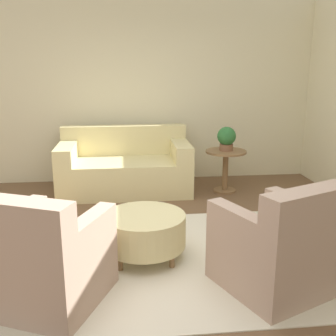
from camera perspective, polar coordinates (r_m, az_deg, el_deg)
The scene contains 9 objects.
ground_plane at distance 3.82m, azimuth -1.35°, elevation -13.13°, with size 16.00×16.00×0.00m, color brown.
wall_back at distance 6.24m, azimuth -3.81°, elevation 11.06°, with size 9.58×0.12×2.80m.
rug at distance 3.81m, azimuth -1.35°, elevation -13.06°, with size 2.83×2.22×0.01m.
couch at distance 5.74m, azimuth -6.28°, elevation -0.04°, with size 1.85×0.97×0.92m.
armchair_left at distance 3.16m, azimuth -17.48°, elevation -12.76°, with size 1.04×1.05×0.91m.
armchair_right at distance 3.33m, azimuth 15.79°, elevation -11.22°, with size 1.04×1.05×0.91m.
ottoman_table at distance 3.74m, azimuth -3.44°, elevation -8.98°, with size 0.78×0.78×0.42m.
side_table at distance 5.70m, azimuth 8.35°, elevation 0.68°, with size 0.58×0.58×0.61m.
potted_plant_on_side_table at distance 5.63m, azimuth 8.49°, elevation 4.34°, with size 0.26×0.26×0.34m.
Camera 1 is at (-0.29, -3.37, 1.77)m, focal length 42.00 mm.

